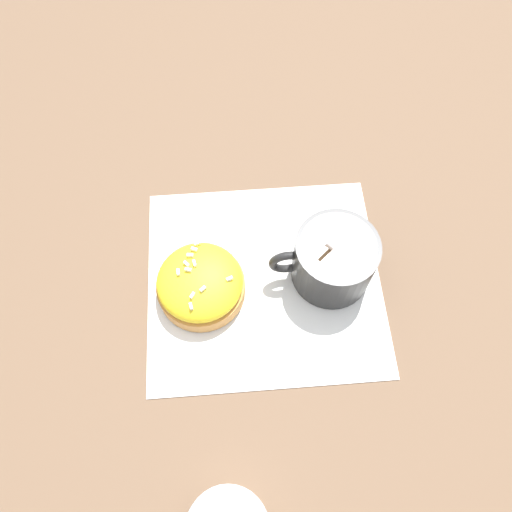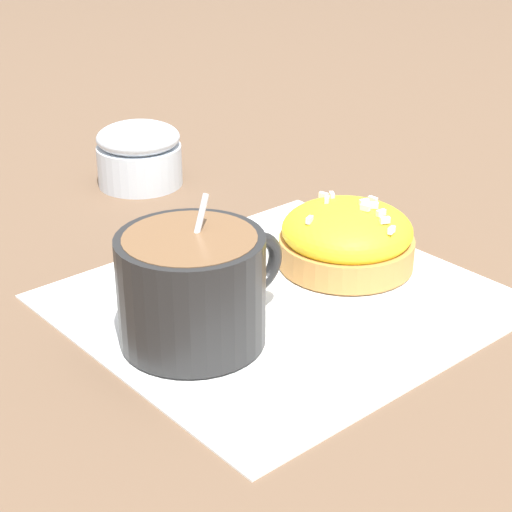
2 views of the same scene
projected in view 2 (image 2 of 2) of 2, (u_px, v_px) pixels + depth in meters
name	position (u px, v px, depth m)	size (l,w,h in m)	color
ground_plane	(281.00, 302.00, 0.59)	(3.00, 3.00, 0.00)	brown
paper_napkin	(281.00, 301.00, 0.59)	(0.30, 0.28, 0.00)	white
coffee_cup	(193.00, 284.00, 0.52)	(0.12, 0.09, 0.09)	black
frosted_pastry	(349.00, 238.00, 0.63)	(0.10, 0.10, 0.05)	#C18442
sugar_bowl	(139.00, 154.00, 0.78)	(0.08, 0.08, 0.06)	silver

